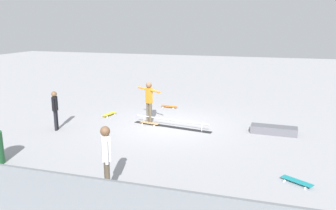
{
  "coord_description": "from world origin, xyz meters",
  "views": [
    {
      "loc": [
        -3.82,
        12.28,
        3.92
      ],
      "look_at": [
        -0.29,
        0.66,
        1.0
      ],
      "focal_mm": 36.28,
      "sensor_mm": 36.0,
      "label": 1
    }
  ],
  "objects": [
    {
      "name": "loose_skateboard_teal",
      "position": [
        -4.65,
        3.86,
        0.07
      ],
      "size": [
        0.79,
        0.58,
        0.09
      ],
      "rotation": [
        0.0,
        0.0,
        5.74
      ],
      "color": "teal",
      "rests_on": "ground_plane"
    },
    {
      "name": "bystander_black_shirt",
      "position": [
        3.78,
        1.76,
        0.84
      ],
      "size": [
        0.23,
        0.34,
        1.49
      ],
      "rotation": [
        0.0,
        0.0,
        1.9
      ],
      "color": "black",
      "rests_on": "ground_plane"
    },
    {
      "name": "bystander_white_shirt",
      "position": [
        -0.33,
        5.69,
        0.94
      ],
      "size": [
        0.28,
        0.36,
        1.67
      ],
      "rotation": [
        0.0,
        0.0,
        5.27
      ],
      "color": "brown",
      "rests_on": "ground_plane"
    },
    {
      "name": "skate_ledge",
      "position": [
        -4.08,
        -0.14,
        0.14
      ],
      "size": [
        1.65,
        0.57,
        0.29
      ],
      "primitive_type": "cube",
      "rotation": [
        0.0,
        0.0,
        -0.04
      ],
      "color": "#595960",
      "rests_on": "ground_plane"
    },
    {
      "name": "skateboard_main",
      "position": [
        0.64,
        0.11,
        0.07
      ],
      "size": [
        0.82,
        0.36,
        0.09
      ],
      "rotation": [
        0.0,
        0.0,
        6.11
      ],
      "color": "tan",
      "rests_on": "ground_plane"
    },
    {
      "name": "ground_plane",
      "position": [
        0.0,
        0.0,
        0.0
      ],
      "size": [
        60.0,
        60.0,
        0.0
      ],
      "primitive_type": "plane",
      "color": "#9E9EA3"
    },
    {
      "name": "loose_skateboard_yellow",
      "position": [
        2.8,
        -0.65,
        0.07
      ],
      "size": [
        0.37,
        0.82,
        0.09
      ],
      "rotation": [
        0.0,
        0.0,
        4.51
      ],
      "color": "yellow",
      "rests_on": "ground_plane"
    },
    {
      "name": "loose_skateboard_orange",
      "position": [
        0.71,
        -2.8,
        0.07
      ],
      "size": [
        0.82,
        0.34,
        0.09
      ],
      "rotation": [
        0.0,
        0.0,
        6.14
      ],
      "color": "orange",
      "rests_on": "ground_plane"
    },
    {
      "name": "skater_main",
      "position": [
        0.71,
        -0.05,
        0.98
      ],
      "size": [
        1.19,
        0.79,
        1.69
      ],
      "rotation": [
        0.0,
        0.0,
        2.58
      ],
      "color": "brown",
      "rests_on": "ground_plane"
    },
    {
      "name": "grind_rail",
      "position": [
        -0.29,
        0.16,
        0.14
      ],
      "size": [
        3.25,
        0.76,
        0.32
      ],
      "rotation": [
        0.0,
        0.0,
        -0.16
      ],
      "color": "black",
      "rests_on": "ground_plane"
    }
  ]
}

